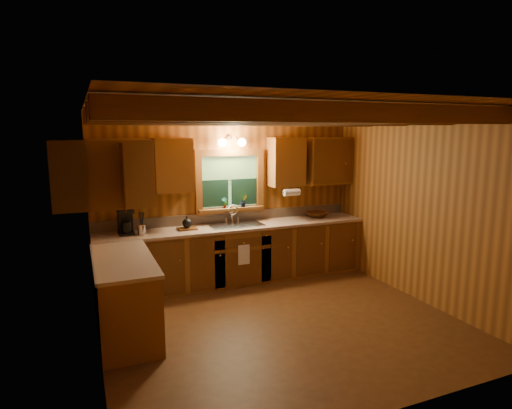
{
  "coord_description": "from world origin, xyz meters",
  "views": [
    {
      "loc": [
        -2.2,
        -4.46,
        2.32
      ],
      "look_at": [
        0.0,
        0.8,
        1.35
      ],
      "focal_mm": 30.05,
      "sensor_mm": 36.0,
      "label": 1
    }
  ],
  "objects": [
    {
      "name": "teakettle",
      "position": [
        -0.76,
        1.6,
        0.99
      ],
      "size": [
        0.14,
        0.14,
        0.18
      ],
      "rotation": [
        0.0,
        0.0,
        -0.2
      ],
      "color": "black",
      "rests_on": "cutting_board"
    },
    {
      "name": "window_sill",
      "position": [
        0.0,
        1.82,
        1.12
      ],
      "size": [
        1.06,
        0.14,
        0.04
      ],
      "primitive_type": "cube",
      "color": "brown",
      "rests_on": "room"
    },
    {
      "name": "dishwasher_panel",
      "position": [
        -1.47,
        0.68,
        0.43
      ],
      "size": [
        0.02,
        0.6,
        0.8
      ],
      "primitive_type": "cube",
      "color": "white",
      "rests_on": "base_cabinets"
    },
    {
      "name": "room",
      "position": [
        0.0,
        0.0,
        1.3
      ],
      "size": [
        4.2,
        4.2,
        4.2
      ],
      "color": "#532F14",
      "rests_on": "ground"
    },
    {
      "name": "window",
      "position": [
        0.0,
        1.87,
        1.53
      ],
      "size": [
        1.12,
        0.08,
        1.0
      ],
      "color": "brown",
      "rests_on": "room"
    },
    {
      "name": "backsplash",
      "position": [
        0.0,
        1.89,
        0.98
      ],
      "size": [
        4.2,
        0.02,
        0.16
      ],
      "primitive_type": "cube",
      "color": "tan",
      "rests_on": "room"
    },
    {
      "name": "wall_sconce",
      "position": [
        0.0,
        1.75,
        2.16
      ],
      "size": [
        0.45,
        0.21,
        0.17
      ],
      "color": "black",
      "rests_on": "room"
    },
    {
      "name": "wicker_basket",
      "position": [
        1.48,
        1.66,
        0.94
      ],
      "size": [
        0.48,
        0.48,
        0.09
      ],
      "primitive_type": "imported",
      "rotation": [
        0.0,
        0.0,
        0.42
      ],
      "color": "#48230C",
      "rests_on": "countertop"
    },
    {
      "name": "coffee_maker",
      "position": [
        -1.62,
        1.67,
        1.07
      ],
      "size": [
        0.2,
        0.26,
        0.36
      ],
      "rotation": [
        0.0,
        0.0,
        0.07
      ],
      "color": "black",
      "rests_on": "countertop"
    },
    {
      "name": "base_cabinets",
      "position": [
        -0.49,
        1.28,
        0.43
      ],
      "size": [
        4.2,
        2.22,
        0.86
      ],
      "color": "brown",
      "rests_on": "ground"
    },
    {
      "name": "potted_plant_left",
      "position": [
        -0.11,
        1.81,
        1.22
      ],
      "size": [
        0.1,
        0.07,
        0.17
      ],
      "primitive_type": "imported",
      "rotation": [
        0.0,
        0.0,
        -0.13
      ],
      "color": "#583112",
      "rests_on": "window_sill"
    },
    {
      "name": "cutting_board",
      "position": [
        -0.76,
        1.6,
        0.91
      ],
      "size": [
        0.28,
        0.2,
        0.02
      ],
      "primitive_type": "cube",
      "rotation": [
        0.0,
        0.0,
        -0.01
      ],
      "color": "#583112",
      "rests_on": "countertop"
    },
    {
      "name": "upper_cabinets",
      "position": [
        -0.56,
        1.42,
        1.84
      ],
      "size": [
        4.19,
        1.77,
        0.78
      ],
      "color": "brown",
      "rests_on": "room"
    },
    {
      "name": "sink",
      "position": [
        0.0,
        1.6,
        0.86
      ],
      "size": [
        0.82,
        0.48,
        0.43
      ],
      "color": "silver",
      "rests_on": "countertop"
    },
    {
      "name": "countertop",
      "position": [
        -0.48,
        1.29,
        0.88
      ],
      "size": [
        4.2,
        2.24,
        0.04
      ],
      "color": "tan",
      "rests_on": "base_cabinets"
    },
    {
      "name": "dish_towel",
      "position": [
        0.0,
        1.26,
        0.52
      ],
      "size": [
        0.18,
        0.01,
        0.3
      ],
      "primitive_type": "cube",
      "color": "white",
      "rests_on": "base_cabinets"
    },
    {
      "name": "ceiling_beams",
      "position": [
        0.0,
        0.0,
        2.49
      ],
      "size": [
        4.2,
        2.54,
        0.18
      ],
      "color": "brown",
      "rests_on": "room"
    },
    {
      "name": "utensil_crock",
      "position": [
        -1.43,
        1.53,
        0.98
      ],
      "size": [
        0.11,
        0.11,
        0.32
      ],
      "rotation": [
        0.0,
        0.0,
        0.26
      ],
      "color": "silver",
      "rests_on": "countertop"
    },
    {
      "name": "paper_towel_roll",
      "position": [
        0.92,
        1.53,
        1.37
      ],
      "size": [
        0.27,
        0.11,
        0.11
      ],
      "primitive_type": "cylinder",
      "rotation": [
        0.0,
        1.57,
        0.0
      ],
      "color": "white",
      "rests_on": "upper_cabinets"
    },
    {
      "name": "potted_plant_right",
      "position": [
        0.21,
        1.81,
        1.24
      ],
      "size": [
        0.11,
        0.09,
        0.2
      ],
      "primitive_type": "imported",
      "rotation": [
        0.0,
        0.0,
        0.03
      ],
      "color": "#583112",
      "rests_on": "window_sill"
    }
  ]
}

